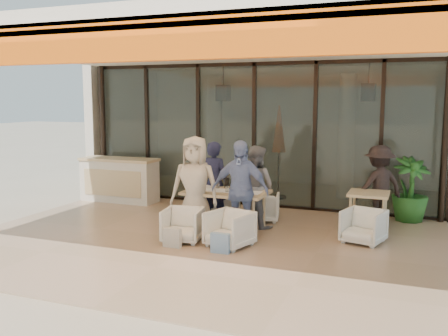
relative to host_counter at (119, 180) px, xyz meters
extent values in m
plane|color=#C6B293|center=(3.07, -2.30, -0.53)|extent=(70.00, 70.00, 0.00)
cube|color=tan|center=(3.07, -2.30, -0.53)|extent=(8.00, 6.00, 0.01)
cube|color=silver|center=(3.07, -2.30, 2.77)|extent=(8.00, 6.00, 0.20)
cube|color=#F9610D|center=(3.07, -5.24, 2.49)|extent=(8.00, 0.12, 0.45)
cube|color=orange|center=(3.07, -4.55, 2.61)|extent=(8.00, 1.50, 0.06)
cylinder|color=black|center=(-0.81, 0.58, 1.07)|extent=(0.12, 0.12, 3.20)
cylinder|color=black|center=(6.95, 0.58, 1.07)|extent=(0.12, 0.12, 3.20)
cube|color=#9EADA3|center=(3.07, 0.70, 1.07)|extent=(8.00, 0.03, 3.20)
cube|color=black|center=(3.07, 0.70, -0.49)|extent=(8.00, 0.10, 0.08)
cube|color=black|center=(3.07, 0.70, 2.63)|extent=(8.00, 0.10, 0.08)
cube|color=black|center=(-0.93, 0.70, 1.07)|extent=(0.08, 0.10, 3.20)
cube|color=black|center=(0.37, 0.70, 1.07)|extent=(0.08, 0.10, 3.20)
cube|color=black|center=(1.72, 0.70, 1.07)|extent=(0.08, 0.10, 3.20)
cube|color=black|center=(3.07, 0.70, 1.07)|extent=(0.08, 0.10, 3.20)
cube|color=black|center=(4.42, 0.70, 1.07)|extent=(0.08, 0.10, 3.20)
cube|color=black|center=(5.77, 0.70, 1.07)|extent=(0.08, 0.10, 3.20)
cube|color=silver|center=(3.07, 4.20, 1.17)|extent=(9.00, 0.25, 3.40)
cube|color=silver|center=(-1.33, 2.45, 1.17)|extent=(0.25, 3.50, 3.40)
cube|color=silver|center=(3.07, 2.45, 2.87)|extent=(9.00, 3.50, 0.25)
cube|color=#DEBA87|center=(3.07, 2.45, -0.52)|extent=(8.00, 3.50, 0.02)
cylinder|color=silver|center=(1.47, 2.30, 0.97)|extent=(0.40, 0.40, 3.00)
cylinder|color=silver|center=(4.87, 2.30, 0.97)|extent=(0.40, 0.40, 3.00)
cylinder|color=black|center=(1.87, 1.90, 2.47)|extent=(0.03, 0.03, 0.70)
cube|color=black|center=(1.87, 1.90, 2.02)|extent=(0.30, 0.30, 0.40)
sphere|color=#FFBF72|center=(1.87, 1.90, 2.02)|extent=(0.18, 0.18, 0.18)
cylinder|color=black|center=(5.37, 1.90, 2.47)|extent=(0.03, 0.03, 0.70)
cube|color=black|center=(5.37, 1.90, 2.02)|extent=(0.30, 0.30, 0.40)
sphere|color=#FFBF72|center=(5.37, 1.90, 2.02)|extent=(0.18, 0.18, 0.18)
cylinder|color=black|center=(3.37, 1.70, -0.48)|extent=(0.40, 0.40, 0.05)
cylinder|color=black|center=(3.37, 1.70, 0.52)|extent=(0.04, 0.04, 2.10)
cone|color=orange|center=(3.37, 1.70, 1.17)|extent=(0.32, 0.32, 1.10)
cube|color=silver|center=(0.00, 0.00, -0.03)|extent=(1.80, 0.60, 1.00)
cube|color=#DEBA87|center=(0.00, 0.00, 0.48)|extent=(1.85, 0.65, 0.06)
cube|color=#DEBA87|center=(0.00, -0.31, -0.03)|extent=(1.50, 0.02, 0.60)
cube|color=#DEBA87|center=(3.26, -1.49, 0.19)|extent=(1.50, 0.90, 0.05)
cube|color=white|center=(3.26, -1.49, 0.21)|extent=(1.30, 0.35, 0.01)
cylinder|color=#DEBA87|center=(2.64, -1.81, -0.18)|extent=(0.06, 0.06, 0.70)
cylinder|color=#DEBA87|center=(3.88, -1.81, -0.18)|extent=(0.06, 0.06, 0.70)
cylinder|color=#DEBA87|center=(2.64, -1.17, -0.18)|extent=(0.06, 0.06, 0.70)
cylinder|color=#DEBA87|center=(3.88, -1.17, -0.18)|extent=(0.06, 0.06, 0.70)
cylinder|color=white|center=(2.81, -1.64, 0.27)|extent=(0.06, 0.06, 0.11)
cylinder|color=white|center=(3.01, -1.29, 0.27)|extent=(0.06, 0.06, 0.11)
cylinder|color=white|center=(3.31, -1.59, 0.27)|extent=(0.06, 0.06, 0.11)
cylinder|color=white|center=(3.56, -1.31, 0.27)|extent=(0.06, 0.06, 0.11)
cylinder|color=white|center=(3.76, -1.69, 0.27)|extent=(0.06, 0.06, 0.11)
cylinder|color=#8E4714|center=(2.71, -1.34, 0.30)|extent=(0.07, 0.07, 0.16)
cylinder|color=black|center=(3.16, -1.21, 0.30)|extent=(0.09, 0.09, 0.17)
cylinder|color=black|center=(3.16, -1.21, 0.39)|extent=(0.10, 0.10, 0.01)
cylinder|color=white|center=(2.81, -1.79, 0.22)|extent=(0.22, 0.22, 0.01)
cylinder|color=white|center=(3.71, -1.79, 0.22)|extent=(0.22, 0.22, 0.01)
cylinder|color=white|center=(2.81, -1.17, 0.22)|extent=(0.22, 0.22, 0.01)
cylinder|color=white|center=(3.71, -1.17, 0.22)|extent=(0.22, 0.22, 0.01)
imported|color=white|center=(2.84, -0.54, -0.22)|extent=(0.69, 0.66, 0.62)
imported|color=white|center=(3.68, -0.54, -0.22)|extent=(0.71, 0.68, 0.62)
imported|color=white|center=(2.84, -2.44, -0.21)|extent=(0.72, 0.68, 0.65)
imported|color=white|center=(3.68, -2.44, -0.20)|extent=(0.80, 0.77, 0.67)
imported|color=#181B35|center=(2.84, -1.04, 0.27)|extent=(0.63, 0.45, 1.61)
imported|color=slate|center=(3.68, -1.04, 0.25)|extent=(0.91, 0.82, 1.55)
imported|color=beige|center=(2.84, -1.94, 0.35)|extent=(0.93, 0.67, 1.77)
imported|color=#6A7CB2|center=(3.68, -1.94, 0.33)|extent=(1.02, 0.44, 1.72)
cube|color=silver|center=(2.84, -2.84, -0.36)|extent=(0.30, 0.10, 0.34)
cube|color=#99BFD8|center=(3.68, -2.84, -0.36)|extent=(0.30, 0.10, 0.34)
cube|color=#DEBA87|center=(5.69, -0.69, 0.19)|extent=(0.70, 0.70, 0.05)
cylinder|color=#DEBA87|center=(5.41, -0.97, -0.18)|extent=(0.05, 0.05, 0.70)
cylinder|color=#DEBA87|center=(5.97, -0.97, -0.18)|extent=(0.05, 0.05, 0.70)
cylinder|color=#DEBA87|center=(5.41, -0.41, -0.18)|extent=(0.05, 0.05, 0.70)
cylinder|color=#DEBA87|center=(5.97, -0.41, -0.18)|extent=(0.05, 0.05, 0.70)
imported|color=white|center=(5.69, -1.44, -0.21)|extent=(0.76, 0.73, 0.65)
imported|color=black|center=(5.82, -0.10, 0.24)|extent=(1.14, 1.08, 1.55)
imported|color=#1E5919|center=(6.37, 0.44, 0.11)|extent=(1.00, 1.00, 1.29)
camera|label=1|loc=(6.46, -9.83, 1.88)|focal=40.00mm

